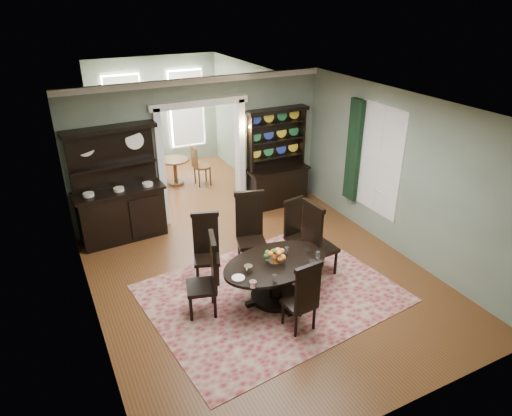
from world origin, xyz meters
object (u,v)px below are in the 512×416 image
at_px(sideboard, 120,202).
at_px(parlor_table, 175,168).
at_px(welsh_dresser, 277,171).
at_px(dining_table, 276,273).

distance_m(sideboard, parlor_table, 2.88).
bearing_deg(parlor_table, welsh_dresser, -51.62).
xyz_separation_m(sideboard, parlor_table, (1.80, 2.23, -0.36)).
bearing_deg(dining_table, sideboard, 112.59).
xyz_separation_m(sideboard, welsh_dresser, (3.54, 0.02, 0.02)).
bearing_deg(sideboard, dining_table, -64.40).
relative_size(sideboard, parlor_table, 3.13).
xyz_separation_m(dining_table, parlor_table, (0.05, 5.40, -0.05)).
relative_size(welsh_dresser, parlor_table, 3.08).
distance_m(dining_table, welsh_dresser, 3.68).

